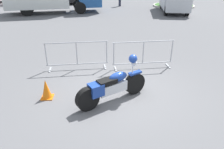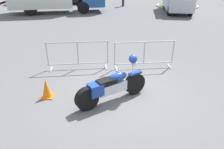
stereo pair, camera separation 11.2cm
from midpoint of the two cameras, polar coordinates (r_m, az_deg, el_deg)
name	(u,v)px [view 1 (the left image)]	position (r m, az deg, el deg)	size (l,w,h in m)	color
ground_plane	(123,93)	(6.78, 2.31, -4.89)	(120.00, 120.00, 0.00)	#5B5B5E
motorcycle	(113,86)	(6.17, -0.38, -2.98)	(2.04, 1.33, 1.28)	black
crowd_barrier_near	(77,55)	(8.28, -9.54, 5.00)	(2.33, 0.63, 1.07)	#9EA0A5
crowd_barrier_far	(143,54)	(8.33, 7.73, 5.25)	(2.33, 0.63, 1.07)	#9EA0A5
planter_island	(173,4)	(23.61, 15.51, 17.42)	(4.04, 4.04, 1.11)	#ADA89E
traffic_cone	(46,89)	(6.71, -17.27, -3.68)	(0.34, 0.34, 0.59)	orange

